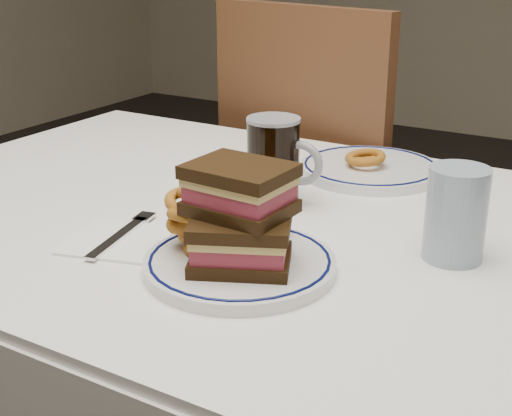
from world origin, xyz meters
The scene contains 11 objects.
dining_table centered at (0.00, 0.00, 0.64)m, with size 1.27×0.87×0.75m.
chair_far centered at (-0.15, 0.64, 0.55)m, with size 0.55×0.55×1.01m.
main_plate centered at (0.10, -0.17, 0.76)m, with size 0.24×0.24×0.02m.
reuben_sandwich centered at (0.11, -0.18, 0.83)m, with size 0.15×0.14×0.12m.
onion_rings_main centered at (0.05, -0.17, 0.80)m, with size 0.12×0.10×0.10m.
ketchup_ramekin centered at (0.09, -0.08, 0.79)m, with size 0.06×0.06×0.03m.
beer_mug centered at (0.02, 0.06, 0.82)m, with size 0.12×0.08×0.14m.
water_glass centered at (0.32, 0.00, 0.81)m, with size 0.08×0.08×0.12m, color #8EA3B7.
far_plate centered at (0.09, 0.28, 0.76)m, with size 0.25×0.25×0.02m.
onion_rings_far centered at (0.08, 0.28, 0.78)m, with size 0.09×0.10×0.03m.
napkin_fork centered at (-0.09, -0.18, 0.75)m, with size 0.16×0.18×0.01m.
Camera 1 is at (0.54, -0.86, 1.15)m, focal length 50.00 mm.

